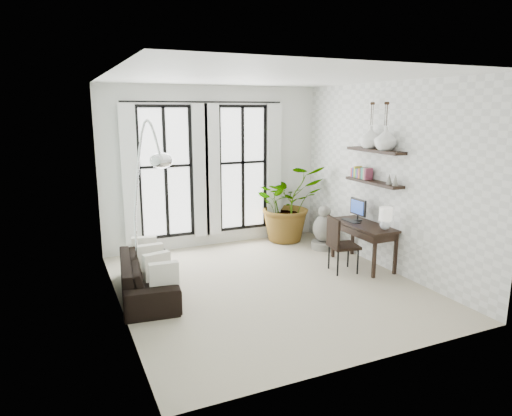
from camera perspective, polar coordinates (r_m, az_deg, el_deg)
floor at (r=7.37m, az=1.44°, el=-9.63°), size 5.00×5.00×0.00m
ceiling at (r=6.85m, az=1.59°, el=16.04°), size 5.00×5.00×0.00m
wall_left at (r=6.31m, az=-17.25°, el=1.22°), size 0.00×5.00×5.00m
wall_right at (r=8.15m, az=15.96°, el=3.70°), size 0.00×5.00×5.00m
wall_back at (r=9.23m, az=-5.23°, el=5.08°), size 4.50×0.00×4.50m
windows at (r=9.10m, az=-6.28°, el=4.71°), size 3.26×0.13×2.65m
wall_shelves at (r=8.20m, az=14.39°, el=4.74°), size 0.25×1.30×0.60m
sofa at (r=7.15m, az=-13.41°, el=-8.24°), size 0.99×2.03×0.57m
throw_pillows at (r=7.09m, az=-12.70°, el=-6.53°), size 0.40×1.52×0.40m
plant at (r=9.63m, az=3.96°, el=0.67°), size 1.51×1.32×1.63m
desk at (r=8.22m, az=13.50°, el=-2.37°), size 0.55×1.30×1.16m
desk_chair at (r=7.90m, az=10.35°, el=-4.09°), size 0.53×0.53×0.97m
arc_lamp at (r=6.92m, az=-13.34°, el=4.22°), size 0.77×0.55×2.61m
buddha at (r=9.22m, az=8.47°, el=-2.80°), size 0.49×0.49×0.88m
vase_a at (r=7.92m, az=15.90°, el=8.32°), size 0.37×0.37×0.38m
vase_b at (r=8.23m, az=14.11°, el=8.55°), size 0.37×0.37×0.38m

